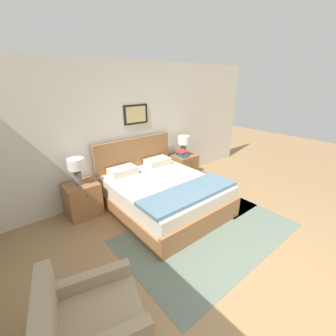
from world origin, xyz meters
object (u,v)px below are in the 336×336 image
object	(u,v)px
table_lamp_near_window	(76,167)
table_lamp_by_door	(184,142)
nightstand_by_door	(184,167)
nightstand_near_window	(83,199)
bed	(164,193)
armchair	(92,329)

from	to	relation	value
table_lamp_near_window	table_lamp_by_door	world-z (taller)	same
nightstand_by_door	nightstand_near_window	bearing A→B (deg)	180.00
bed	nightstand_near_window	bearing A→B (deg)	148.02
bed	armchair	bearing A→B (deg)	-142.90
nightstand_near_window	nightstand_by_door	size ratio (longest dim) A/B	1.00
armchair	nightstand_by_door	bearing A→B (deg)	139.61
nightstand_near_window	table_lamp_near_window	distance (m)	0.62
armchair	nightstand_by_door	xyz separation A→B (m)	(3.17, 2.24, 0.01)
table_lamp_near_window	table_lamp_by_door	distance (m)	2.43
armchair	nightstand_near_window	world-z (taller)	armchair
armchair	table_lamp_near_window	bearing A→B (deg)	176.56
bed	table_lamp_near_window	world-z (taller)	bed
nightstand_near_window	table_lamp_near_window	world-z (taller)	table_lamp_near_window
armchair	table_lamp_by_door	size ratio (longest dim) A/B	2.02
bed	nightstand_by_door	distance (m)	1.43
bed	nightstand_by_door	size ratio (longest dim) A/B	3.40
nightstand_by_door	table_lamp_by_door	bearing A→B (deg)	171.31
nightstand_near_window	table_lamp_by_door	xyz separation A→B (m)	(2.41, 0.00, 0.61)
armchair	nightstand_near_window	xyz separation A→B (m)	(0.74, 2.24, 0.01)
bed	armchair	world-z (taller)	bed
armchair	nightstand_near_window	bearing A→B (deg)	176.11
armchair	bed	bearing A→B (deg)	141.50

